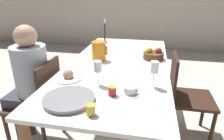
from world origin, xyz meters
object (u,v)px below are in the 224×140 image
at_px(chair_person_side, 40,102).
at_px(serving_tray, 69,99).
at_px(person_seated, 29,78).
at_px(wine_glass_water, 154,68).
at_px(chair_opposite, 185,95).
at_px(red_pitcher, 99,51).
at_px(teacup_near_person, 130,91).
at_px(jam_jar_amber, 112,90).
at_px(bread_plate, 68,76).
at_px(jam_jar_red, 91,109).
at_px(wine_glass_juice, 98,68).
at_px(fruit_bowl, 153,55).
at_px(candlestick_tall, 105,34).

distance_m(chair_person_side, serving_tray, 0.69).
bearing_deg(person_seated, wine_glass_water, -94.74).
height_order(chair_opposite, red_pitcher, red_pitcher).
height_order(person_seated, teacup_near_person, person_seated).
xyz_separation_m(chair_opposite, jam_jar_amber, (-0.60, -0.66, 0.33)).
bearing_deg(chair_opposite, bread_plate, -65.48).
bearing_deg(jam_jar_amber, chair_person_side, 161.15).
bearing_deg(wine_glass_water, serving_tray, -149.54).
bearing_deg(bread_plate, wine_glass_water, -0.88).
bearing_deg(jam_jar_red, chair_opposite, 53.17).
relative_size(wine_glass_juice, teacup_near_person, 1.28).
bearing_deg(wine_glass_water, fruit_bowl, 90.22).
bearing_deg(chair_opposite, wine_glass_water, -34.96).
relative_size(red_pitcher, fruit_bowl, 0.92).
relative_size(chair_person_side, person_seated, 0.74).
distance_m(jam_jar_amber, candlestick_tall, 1.50).
distance_m(teacup_near_person, jam_jar_amber, 0.13).
height_order(wine_glass_water, fruit_bowl, wine_glass_water).
height_order(wine_glass_water, jam_jar_red, wine_glass_water).
distance_m(chair_opposite, wine_glass_water, 0.73).
xyz_separation_m(chair_person_side, fruit_bowl, (1.02, 0.59, 0.34)).
bearing_deg(chair_opposite, person_seated, -75.11).
distance_m(chair_opposite, person_seated, 1.50).
height_order(jam_jar_amber, jam_jar_red, same).
bearing_deg(teacup_near_person, person_seated, 166.07).
relative_size(serving_tray, jam_jar_red, 4.94).
xyz_separation_m(chair_person_side, red_pitcher, (0.46, 0.45, 0.39)).
distance_m(person_seated, fruit_bowl, 1.24).
distance_m(person_seated, jam_jar_red, 0.92).
bearing_deg(red_pitcher, bread_plate, -104.16).
distance_m(chair_opposite, candlestick_tall, 1.33).
distance_m(teacup_near_person, candlestick_tall, 1.49).
height_order(jam_jar_amber, fruit_bowl, fruit_bowl).
bearing_deg(person_seated, red_pitcher, -52.35).
height_order(wine_glass_juice, jam_jar_amber, wine_glass_juice).
xyz_separation_m(jam_jar_red, fruit_bowl, (0.35, 1.10, 0.01)).
distance_m(wine_glass_water, candlestick_tall, 1.42).
bearing_deg(jam_jar_red, person_seated, 144.72).
relative_size(wine_glass_water, serving_tray, 0.59).
bearing_deg(jam_jar_amber, bread_plate, 154.18).
bearing_deg(bread_plate, teacup_near_person, -16.33).
relative_size(bread_plate, jam_jar_amber, 3.27).
bearing_deg(serving_tray, jam_jar_red, -33.00).
xyz_separation_m(chair_opposite, person_seated, (-1.43, -0.38, 0.23)).
distance_m(red_pitcher, bread_plate, 0.52).
height_order(chair_person_side, person_seated, person_seated).
xyz_separation_m(chair_opposite, jam_jar_red, (-0.68, -0.91, 0.33)).
distance_m(red_pitcher, wine_glass_juice, 0.58).
distance_m(person_seated, serving_tray, 0.70).
height_order(red_pitcher, serving_tray, red_pitcher).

